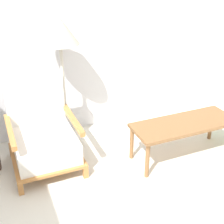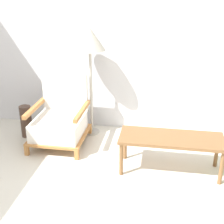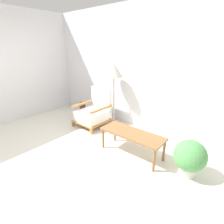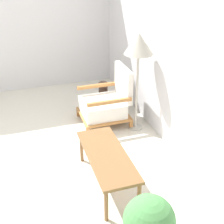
# 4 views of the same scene
# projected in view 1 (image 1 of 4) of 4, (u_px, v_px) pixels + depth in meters

# --- Properties ---
(wall_back) EXTENTS (8.00, 0.06, 2.70)m
(wall_back) POSITION_uv_depth(u_px,v_px,m) (77.00, 21.00, 3.50)
(wall_back) COLOR silver
(wall_back) RESTS_ON ground_plane
(armchair) EXTENTS (0.69, 0.73, 0.89)m
(armchair) POSITION_uv_depth(u_px,v_px,m) (43.00, 137.00, 3.23)
(armchair) COLOR #B2753D
(armchair) RESTS_ON ground_plane
(floor_lamp) EXTENTS (0.40, 0.40, 1.47)m
(floor_lamp) POSITION_uv_depth(u_px,v_px,m) (60.00, 35.00, 3.21)
(floor_lamp) COLOR #B7B2A8
(floor_lamp) RESTS_ON ground_plane
(coffee_table) EXTENTS (1.14, 0.43, 0.42)m
(coffee_table) POSITION_uv_depth(u_px,v_px,m) (184.00, 127.00, 3.33)
(coffee_table) COLOR brown
(coffee_table) RESTS_ON ground_plane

